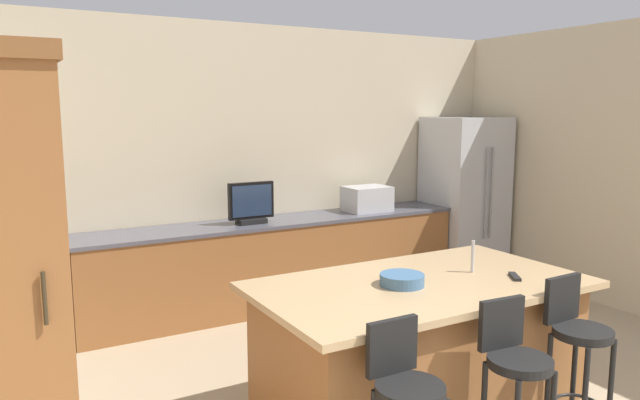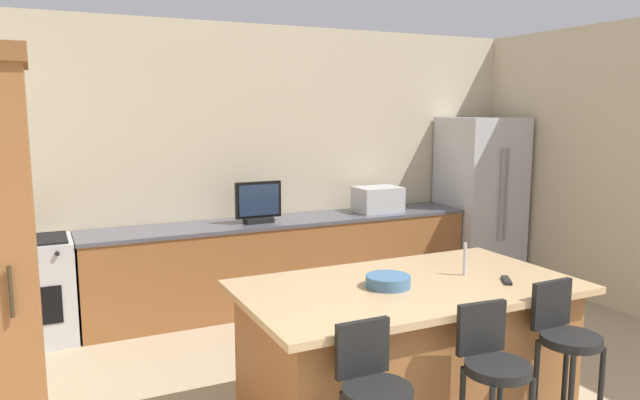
% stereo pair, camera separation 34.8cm
% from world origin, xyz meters
% --- Properties ---
extents(wall_back, '(6.27, 0.12, 2.85)m').
position_xyz_m(wall_back, '(0.00, 4.96, 1.42)').
color(wall_back, beige).
rests_on(wall_back, ground_plane).
extents(counter_back, '(4.02, 0.62, 0.89)m').
position_xyz_m(counter_back, '(-0.03, 4.58, 0.45)').
color(counter_back, brown).
rests_on(counter_back, ground_plane).
extents(kitchen_island, '(2.13, 1.19, 0.91)m').
position_xyz_m(kitchen_island, '(-0.21, 2.11, 0.46)').
color(kitchen_island, black).
rests_on(kitchen_island, ground_plane).
extents(refrigerator, '(0.83, 0.78, 1.90)m').
position_xyz_m(refrigerator, '(2.41, 4.51, 0.95)').
color(refrigerator, '#B7BABF').
rests_on(refrigerator, ground_plane).
extents(range_oven, '(0.78, 0.63, 0.91)m').
position_xyz_m(range_oven, '(-2.43, 4.58, 0.45)').
color(range_oven, '#B7BABF').
rests_on(range_oven, ground_plane).
extents(microwave, '(0.48, 0.36, 0.27)m').
position_xyz_m(microwave, '(1.05, 4.58, 1.03)').
color(microwave, '#B7BABF').
rests_on(microwave, counter_back).
extents(tv_monitor, '(0.46, 0.16, 0.41)m').
position_xyz_m(tv_monitor, '(-0.34, 4.53, 1.08)').
color(tv_monitor, black).
rests_on(tv_monitor, counter_back).
extents(sink_faucet_back, '(0.02, 0.02, 0.24)m').
position_xyz_m(sink_faucet_back, '(-0.22, 4.68, 1.01)').
color(sink_faucet_back, '#B2B2B7').
rests_on(sink_faucet_back, counter_back).
extents(sink_faucet_island, '(0.02, 0.02, 0.22)m').
position_xyz_m(sink_faucet_island, '(0.23, 2.11, 1.02)').
color(sink_faucet_island, '#B2B2B7').
rests_on(sink_faucet_island, kitchen_island).
extents(bar_stool_center, '(0.34, 0.35, 0.99)m').
position_xyz_m(bar_stool_center, '(-0.21, 1.32, 0.59)').
color(bar_stool_center, black).
rests_on(bar_stool_center, ground_plane).
extents(bar_stool_right, '(0.34, 0.34, 1.01)m').
position_xyz_m(bar_stool_right, '(0.38, 1.39, 0.61)').
color(bar_stool_right, black).
rests_on(bar_stool_right, ground_plane).
extents(fruit_bowl, '(0.28, 0.28, 0.07)m').
position_xyz_m(fruit_bowl, '(-0.37, 2.10, 0.94)').
color(fruit_bowl, '#3F668C').
rests_on(fruit_bowl, kitchen_island).
extents(cell_phone, '(0.13, 0.17, 0.01)m').
position_xyz_m(cell_phone, '(-0.31, 2.28, 0.91)').
color(cell_phone, black).
rests_on(cell_phone, kitchen_island).
extents(tv_remote, '(0.13, 0.17, 0.02)m').
position_xyz_m(tv_remote, '(0.37, 1.87, 0.92)').
color(tv_remote, black).
rests_on(tv_remote, kitchen_island).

